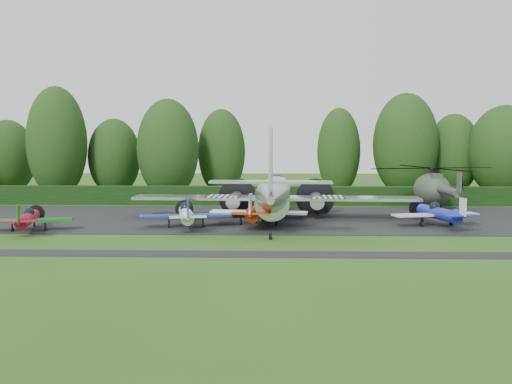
{
  "coord_description": "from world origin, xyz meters",
  "views": [
    {
      "loc": [
        2.78,
        -40.22,
        6.93
      ],
      "look_at": [
        1.3,
        8.73,
        2.5
      ],
      "focal_mm": 40.0,
      "sensor_mm": 36.0,
      "label": 1
    }
  ],
  "objects_px": {
    "light_plane_red": "(28,219)",
    "light_plane_white": "(186,214)",
    "sign_board": "(508,194)",
    "transport_plane": "(275,195)",
    "helicopter": "(432,187)",
    "light_plane_orange": "(258,211)",
    "light_plane_blue": "(438,213)"
  },
  "relations": [
    {
      "from": "light_plane_red",
      "to": "light_plane_orange",
      "type": "distance_m",
      "value": 17.7
    },
    {
      "from": "light_plane_white",
      "to": "sign_board",
      "type": "distance_m",
      "value": 35.71
    },
    {
      "from": "light_plane_red",
      "to": "light_plane_orange",
      "type": "height_order",
      "value": "light_plane_orange"
    },
    {
      "from": "sign_board",
      "to": "light_plane_red",
      "type": "bearing_deg",
      "value": -157.75
    },
    {
      "from": "light_plane_red",
      "to": "light_plane_white",
      "type": "relative_size",
      "value": 0.89
    },
    {
      "from": "light_plane_orange",
      "to": "light_plane_blue",
      "type": "relative_size",
      "value": 1.12
    },
    {
      "from": "light_plane_orange",
      "to": "light_plane_blue",
      "type": "height_order",
      "value": "light_plane_orange"
    },
    {
      "from": "transport_plane",
      "to": "light_plane_blue",
      "type": "height_order",
      "value": "transport_plane"
    },
    {
      "from": "light_plane_red",
      "to": "light_plane_orange",
      "type": "xyz_separation_m",
      "value": [
        17.35,
        3.51,
        0.24
      ]
    },
    {
      "from": "transport_plane",
      "to": "light_plane_orange",
      "type": "xyz_separation_m",
      "value": [
        -1.38,
        -3.1,
        -0.99
      ]
    },
    {
      "from": "transport_plane",
      "to": "helicopter",
      "type": "distance_m",
      "value": 18.14
    },
    {
      "from": "light_plane_white",
      "to": "transport_plane",
      "type": "bearing_deg",
      "value": 43.88
    },
    {
      "from": "light_plane_white",
      "to": "helicopter",
      "type": "bearing_deg",
      "value": 41.23
    },
    {
      "from": "transport_plane",
      "to": "sign_board",
      "type": "bearing_deg",
      "value": 23.65
    },
    {
      "from": "light_plane_orange",
      "to": "sign_board",
      "type": "bearing_deg",
      "value": 23.18
    },
    {
      "from": "light_plane_white",
      "to": "light_plane_orange",
      "type": "distance_m",
      "value": 5.8
    },
    {
      "from": "light_plane_blue",
      "to": "transport_plane",
      "type": "bearing_deg",
      "value": 179.53
    },
    {
      "from": "light_plane_red",
      "to": "sign_board",
      "type": "bearing_deg",
      "value": 35.53
    },
    {
      "from": "light_plane_orange",
      "to": "transport_plane",
      "type": "bearing_deg",
      "value": 59.36
    },
    {
      "from": "sign_board",
      "to": "light_plane_blue",
      "type": "bearing_deg",
      "value": -128.47
    },
    {
      "from": "light_plane_red",
      "to": "light_plane_blue",
      "type": "height_order",
      "value": "light_plane_blue"
    },
    {
      "from": "light_plane_red",
      "to": "light_plane_white",
      "type": "bearing_deg",
      "value": 22.61
    },
    {
      "from": "transport_plane",
      "to": "light_plane_white",
      "type": "xyz_separation_m",
      "value": [
        -7.0,
        -4.53,
        -1.11
      ]
    },
    {
      "from": "transport_plane",
      "to": "light_plane_blue",
      "type": "bearing_deg",
      "value": -15.7
    },
    {
      "from": "light_plane_blue",
      "to": "sign_board",
      "type": "relative_size",
      "value": 2.29
    },
    {
      "from": "helicopter",
      "to": "light_plane_red",
      "type": "bearing_deg",
      "value": -156.16
    },
    {
      "from": "light_plane_orange",
      "to": "light_plane_red",
      "type": "bearing_deg",
      "value": -175.16
    },
    {
      "from": "transport_plane",
      "to": "light_plane_orange",
      "type": "bearing_deg",
      "value": -115.99
    },
    {
      "from": "light_plane_orange",
      "to": "helicopter",
      "type": "relative_size",
      "value": 0.53
    },
    {
      "from": "light_plane_white",
      "to": "sign_board",
      "type": "xyz_separation_m",
      "value": [
        31.74,
        16.38,
        0.09
      ]
    },
    {
      "from": "light_plane_white",
      "to": "light_plane_orange",
      "type": "height_order",
      "value": "light_plane_orange"
    },
    {
      "from": "light_plane_red",
      "to": "helicopter",
      "type": "relative_size",
      "value": 0.43
    }
  ]
}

